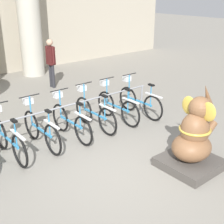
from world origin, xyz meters
TOP-DOWN VIEW (x-y plane):
  - ground_plane at (0.00, 0.00)m, footprint 60.00×60.00m
  - column_right at (2.04, 7.60)m, footprint 1.08×1.08m
  - bike_rack at (-0.63, 1.95)m, footprint 6.52×0.05m
  - bicycle_3 at (-1.37, 1.83)m, footprint 0.48×1.68m
  - bicycle_4 at (-0.63, 1.85)m, footprint 0.48×1.68m
  - bicycle_5 at (0.11, 1.81)m, footprint 0.48×1.68m
  - bicycle_6 at (0.85, 1.87)m, footprint 0.48×1.68m
  - bicycle_7 at (1.59, 1.87)m, footprint 0.48×1.68m
  - bicycle_8 at (2.33, 1.80)m, footprint 0.48×1.68m
  - elephant_statue at (1.24, -0.81)m, footprint 1.07×1.07m
  - person_pedestrian at (1.76, 5.60)m, footprint 0.22×0.47m

SIDE VIEW (x-z plane):
  - ground_plane at x=0.00m, z-range 0.00..0.00m
  - bicycle_3 at x=-1.37m, z-range -0.12..0.96m
  - bicycle_4 at x=-0.63m, z-range -0.12..0.96m
  - bicycle_5 at x=0.11m, z-range -0.12..0.96m
  - bicycle_6 at x=0.85m, z-range -0.12..0.96m
  - bicycle_7 at x=1.59m, z-range -0.12..0.96m
  - bicycle_8 at x=2.33m, z-range -0.12..0.96m
  - elephant_statue at x=1.24m, z-range -0.27..1.40m
  - bike_rack at x=-0.63m, z-range 0.27..1.04m
  - person_pedestrian at x=1.76m, z-range 0.17..1.86m
  - column_right at x=2.04m, z-range 0.04..5.20m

